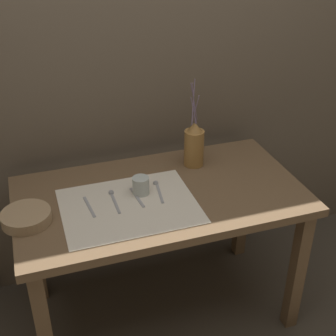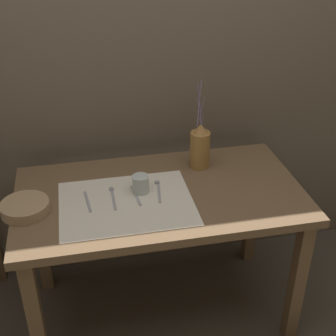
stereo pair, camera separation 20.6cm
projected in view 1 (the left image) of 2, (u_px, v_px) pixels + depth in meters
The scene contains 11 objects.
ground_plane at pixel (161, 308), 2.48m from camera, with size 12.00×12.00×0.00m, color #473F35.
stone_wall_back at pixel (130, 62), 2.26m from camera, with size 7.00×0.06×2.40m.
wooden_table at pixel (160, 210), 2.16m from camera, with size 1.30×0.71×0.74m.
linen_cloth at pixel (129, 206), 2.01m from camera, with size 0.58×0.45×0.00m.
pitcher_with_flowers at pixel (194, 145), 2.27m from camera, with size 0.10×0.10×0.44m.
wooden_bowl at pixel (26, 217), 1.91m from camera, with size 0.20×0.20×0.05m.
glass_tumbler_near at pixel (141, 185), 2.08m from camera, with size 0.08×0.08×0.08m.
fork_inner at pixel (89, 207), 2.00m from camera, with size 0.03×0.16×0.00m.
spoon_outer at pixel (113, 196), 2.07m from camera, with size 0.02×0.17×0.02m.
knife_center at pixel (137, 197), 2.06m from camera, with size 0.03×0.16×0.00m.
spoon_inner at pixel (158, 186), 2.14m from camera, with size 0.04×0.17×0.02m.
Camera 1 is at (-0.52, -1.69, 1.89)m, focal length 50.00 mm.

